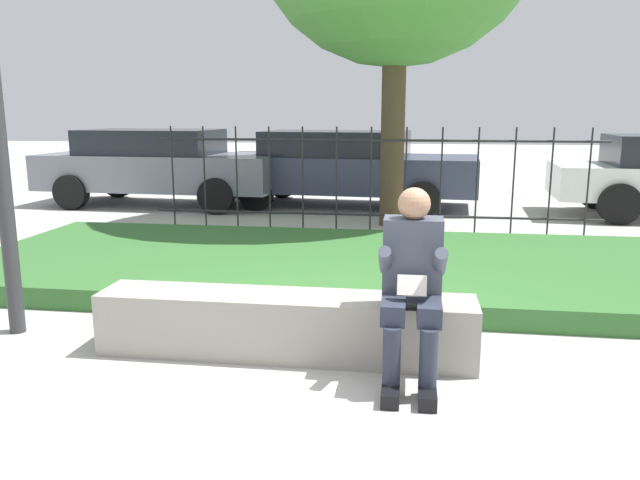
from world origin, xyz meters
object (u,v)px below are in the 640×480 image
car_parked_left (159,165)px  car_parked_center (344,166)px  person_seated_reader (412,278)px  stone_bench (285,328)px

car_parked_left → car_parked_center: car_parked_left is taller
person_seated_reader → stone_bench: bearing=163.5°
car_parked_left → car_parked_center: bearing=8.5°
stone_bench → car_parked_left: bearing=118.7°
car_parked_left → car_parked_center: (3.41, 0.35, -0.02)m
person_seated_reader → car_parked_center: (-1.25, 7.50, 0.05)m
stone_bench → car_parked_center: (-0.36, 7.24, 0.53)m
stone_bench → car_parked_left: (-3.77, 6.88, 0.55)m
stone_bench → person_seated_reader: person_seated_reader is taller
stone_bench → car_parked_center: car_parked_center is taller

